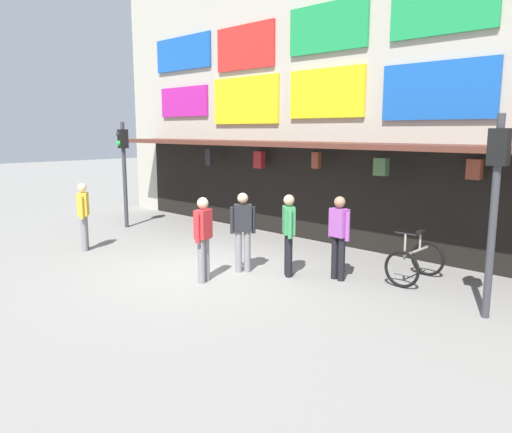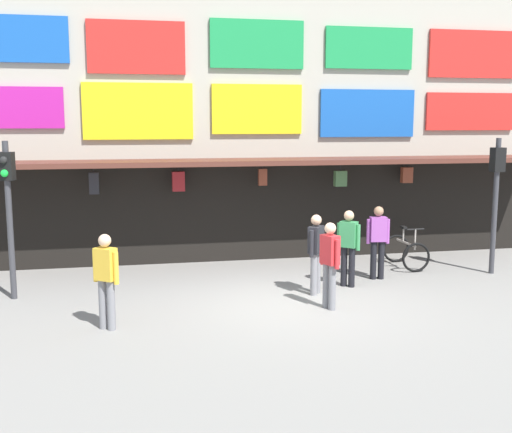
{
  "view_description": "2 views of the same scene",
  "coord_description": "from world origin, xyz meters",
  "px_view_note": "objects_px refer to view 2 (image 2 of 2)",
  "views": [
    {
      "loc": [
        7.88,
        -6.58,
        2.95
      ],
      "look_at": [
        0.72,
        0.68,
        1.18
      ],
      "focal_mm": 35.01,
      "sensor_mm": 36.0,
      "label": 1
    },
    {
      "loc": [
        -3.21,
        -11.64,
        3.57
      ],
      "look_at": [
        -0.59,
        1.19,
        1.57
      ],
      "focal_mm": 43.71,
      "sensor_mm": 36.0,
      "label": 2
    }
  ],
  "objects_px": {
    "traffic_light_near": "(8,194)",
    "pedestrian_in_red": "(316,250)",
    "bicycle_parked": "(406,252)",
    "traffic_light_far": "(496,184)",
    "pedestrian_in_black": "(348,244)",
    "pedestrian_in_yellow": "(330,261)",
    "pedestrian_in_blue": "(106,276)",
    "pedestrian_in_green": "(378,238)"
  },
  "relations": [
    {
      "from": "bicycle_parked",
      "to": "traffic_light_near",
      "type": "bearing_deg",
      "value": -173.64
    },
    {
      "from": "traffic_light_near",
      "to": "pedestrian_in_green",
      "type": "relative_size",
      "value": 1.9
    },
    {
      "from": "pedestrian_in_red",
      "to": "bicycle_parked",
      "type": "bearing_deg",
      "value": 33.21
    },
    {
      "from": "traffic_light_far",
      "to": "pedestrian_in_yellow",
      "type": "distance_m",
      "value": 5.2
    },
    {
      "from": "traffic_light_near",
      "to": "pedestrian_in_red",
      "type": "bearing_deg",
      "value": -8.34
    },
    {
      "from": "pedestrian_in_blue",
      "to": "bicycle_parked",
      "type": "bearing_deg",
      "value": 25.09
    },
    {
      "from": "traffic_light_far",
      "to": "pedestrian_in_black",
      "type": "relative_size",
      "value": 1.9
    },
    {
      "from": "traffic_light_far",
      "to": "bicycle_parked",
      "type": "bearing_deg",
      "value": 150.33
    },
    {
      "from": "pedestrian_in_yellow",
      "to": "pedestrian_in_green",
      "type": "distance_m",
      "value": 2.66
    },
    {
      "from": "bicycle_parked",
      "to": "pedestrian_in_red",
      "type": "bearing_deg",
      "value": -146.79
    },
    {
      "from": "pedestrian_in_yellow",
      "to": "pedestrian_in_black",
      "type": "bearing_deg",
      "value": 58.43
    },
    {
      "from": "traffic_light_far",
      "to": "pedestrian_in_black",
      "type": "height_order",
      "value": "traffic_light_far"
    },
    {
      "from": "traffic_light_near",
      "to": "pedestrian_in_blue",
      "type": "height_order",
      "value": "traffic_light_near"
    },
    {
      "from": "traffic_light_near",
      "to": "traffic_light_far",
      "type": "relative_size",
      "value": 1.0
    },
    {
      "from": "traffic_light_near",
      "to": "traffic_light_far",
      "type": "height_order",
      "value": "same"
    },
    {
      "from": "pedestrian_in_blue",
      "to": "pedestrian_in_red",
      "type": "bearing_deg",
      "value": 18.72
    },
    {
      "from": "traffic_light_near",
      "to": "pedestrian_in_green",
      "type": "bearing_deg",
      "value": 0.3
    },
    {
      "from": "bicycle_parked",
      "to": "pedestrian_in_blue",
      "type": "xyz_separation_m",
      "value": [
        -7.09,
        -3.32,
        0.55
      ]
    },
    {
      "from": "pedestrian_in_yellow",
      "to": "pedestrian_in_red",
      "type": "distance_m",
      "value": 1.03
    },
    {
      "from": "pedestrian_in_green",
      "to": "pedestrian_in_red",
      "type": "height_order",
      "value": "same"
    },
    {
      "from": "pedestrian_in_yellow",
      "to": "pedestrian_in_green",
      "type": "height_order",
      "value": "same"
    },
    {
      "from": "pedestrian_in_blue",
      "to": "traffic_light_near",
      "type": "bearing_deg",
      "value": 129.83
    },
    {
      "from": "traffic_light_far",
      "to": "pedestrian_in_red",
      "type": "distance_m",
      "value": 4.88
    },
    {
      "from": "pedestrian_in_black",
      "to": "pedestrian_in_red",
      "type": "xyz_separation_m",
      "value": [
        -0.87,
        -0.45,
        0.0
      ]
    },
    {
      "from": "traffic_light_near",
      "to": "pedestrian_in_yellow",
      "type": "bearing_deg",
      "value": -17.6
    },
    {
      "from": "pedestrian_in_green",
      "to": "pedestrian_in_yellow",
      "type": "bearing_deg",
      "value": -132.32
    },
    {
      "from": "traffic_light_far",
      "to": "pedestrian_in_green",
      "type": "relative_size",
      "value": 1.9
    },
    {
      "from": "traffic_light_far",
      "to": "bicycle_parked",
      "type": "xyz_separation_m",
      "value": [
        -1.73,
        0.99,
        -1.75
      ]
    },
    {
      "from": "traffic_light_far",
      "to": "pedestrian_in_blue",
      "type": "relative_size",
      "value": 1.9
    },
    {
      "from": "traffic_light_near",
      "to": "bicycle_parked",
      "type": "bearing_deg",
      "value": 6.36
    },
    {
      "from": "traffic_light_near",
      "to": "pedestrian_in_black",
      "type": "height_order",
      "value": "traffic_light_near"
    },
    {
      "from": "bicycle_parked",
      "to": "pedestrian_in_red",
      "type": "relative_size",
      "value": 0.7
    },
    {
      "from": "bicycle_parked",
      "to": "pedestrian_in_black",
      "type": "xyz_separation_m",
      "value": [
        -2.04,
        -1.45,
        0.55
      ]
    },
    {
      "from": "traffic_light_far",
      "to": "pedestrian_in_black",
      "type": "distance_m",
      "value": 3.98
    },
    {
      "from": "pedestrian_in_green",
      "to": "pedestrian_in_red",
      "type": "bearing_deg",
      "value": -151.84
    },
    {
      "from": "traffic_light_far",
      "to": "pedestrian_in_green",
      "type": "distance_m",
      "value": 3.12
    },
    {
      "from": "pedestrian_in_yellow",
      "to": "pedestrian_in_blue",
      "type": "height_order",
      "value": "same"
    },
    {
      "from": "pedestrian_in_green",
      "to": "traffic_light_far",
      "type": "bearing_deg",
      "value": -0.45
    },
    {
      "from": "traffic_light_near",
      "to": "traffic_light_far",
      "type": "distance_m",
      "value": 10.76
    },
    {
      "from": "traffic_light_near",
      "to": "pedestrian_in_red",
      "type": "relative_size",
      "value": 1.9
    },
    {
      "from": "traffic_light_far",
      "to": "pedestrian_in_yellow",
      "type": "xyz_separation_m",
      "value": [
        -4.68,
        -1.95,
        -1.19
      ]
    },
    {
      "from": "traffic_light_far",
      "to": "traffic_light_near",
      "type": "bearing_deg",
      "value": -179.9
    }
  ]
}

